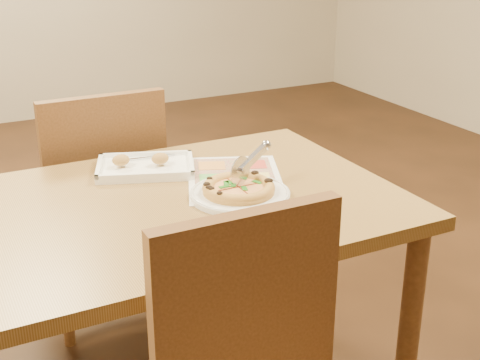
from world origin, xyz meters
name	(u,v)px	position (x,y,z in m)	size (l,w,h in m)	color
dining_table	(161,232)	(0.00, 0.00, 0.63)	(1.30, 0.85, 0.72)	olive
chair_far	(101,182)	(0.00, 0.60, 0.57)	(0.42, 0.42, 0.47)	brown
plate	(240,194)	(0.21, -0.06, 0.73)	(0.27, 0.27, 0.01)	silver
pizza	(239,188)	(0.21, -0.06, 0.75)	(0.20, 0.20, 0.03)	gold
pizza_cutter	(249,162)	(0.26, -0.03, 0.80)	(0.15, 0.08, 0.09)	silver
appetizer_tray	(145,167)	(0.05, 0.25, 0.73)	(0.34, 0.28, 0.06)	white
menu	(235,178)	(0.26, 0.07, 0.72)	(0.27, 0.38, 0.01)	white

